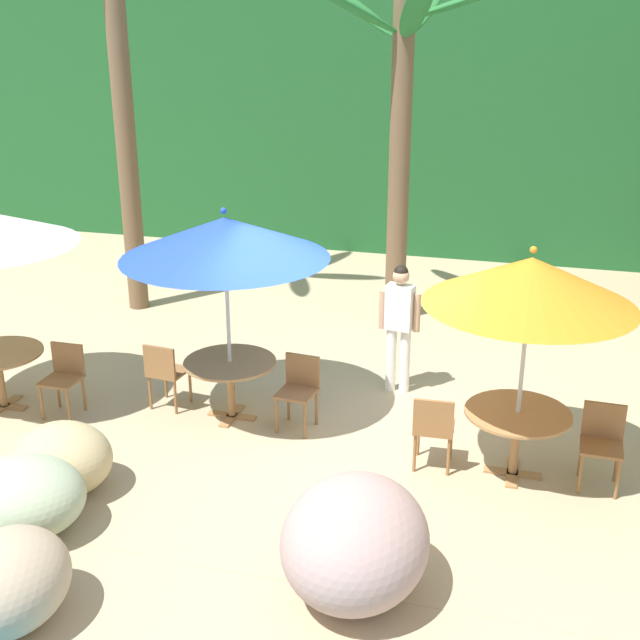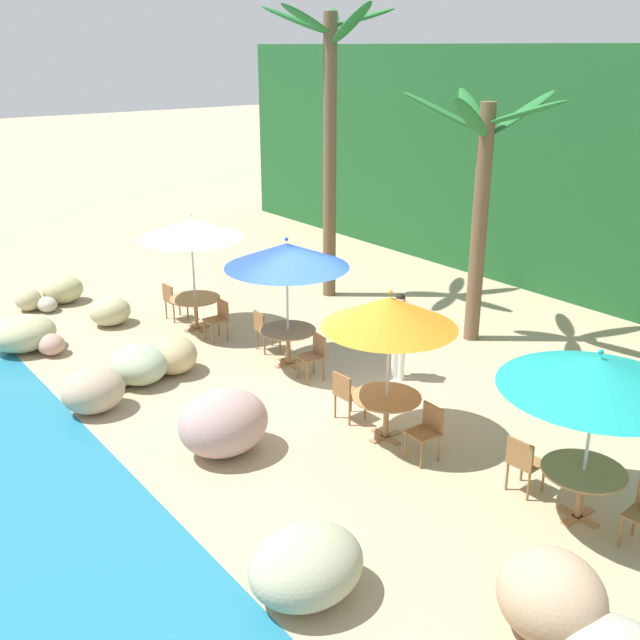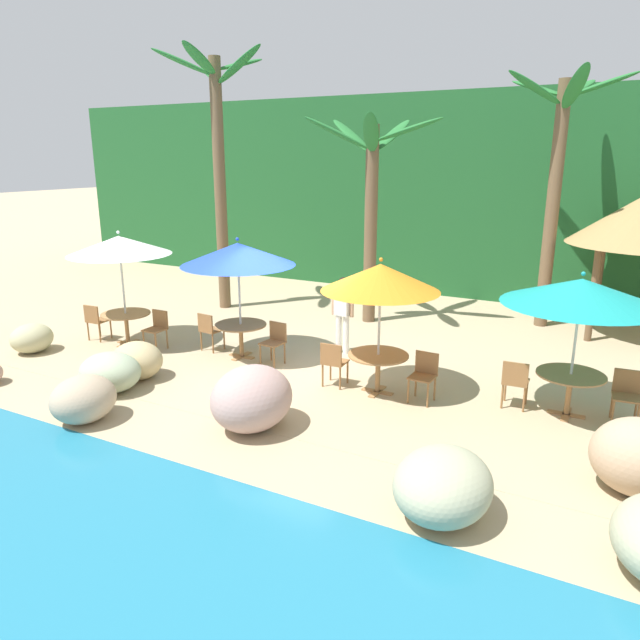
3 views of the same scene
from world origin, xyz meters
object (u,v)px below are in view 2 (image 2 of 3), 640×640
Objects in this scene: umbrella_blue at (287,255)px; dining_table_orange at (387,403)px; chair_blue_inland at (264,328)px; dining_table_teal at (583,478)px; dining_table_blue at (288,335)px; chair_blue_seaward at (315,354)px; umbrella_orange at (390,312)px; waiter_in_white at (399,330)px; umbrella_teal at (598,373)px; palm_tree_nearest at (330,116)px; chair_orange_seaward at (427,429)px; chair_white_inland at (173,299)px; umbrella_white at (191,229)px; chair_teal_inland at (523,461)px; palm_tree_second at (482,179)px; chair_orange_inland at (346,393)px; chair_white_seaward at (219,317)px; dining_table_white at (195,303)px.

dining_table_orange is at bearing -7.66° from umbrella_blue.
dining_table_teal is at bearing 1.00° from chair_blue_inland.
chair_blue_seaward reaches higher than dining_table_blue.
umbrella_orange is 2.59m from waiter_in_white.
chair_blue_seaward is at bearing -178.76° from umbrella_teal.
umbrella_orange is at bearing -7.66° from dining_table_blue.
umbrella_teal is at bearing 1.24° from chair_blue_seaward.
palm_tree_nearest is at bearing 156.32° from waiter_in_white.
palm_tree_nearest is 6.22m from waiter_in_white.
dining_table_teal is 4.88m from waiter_in_white.
umbrella_orange is 3.58m from dining_table_teal.
umbrella_orange reaches higher than chair_orange_seaward.
chair_blue_inland is 5.08m from chair_orange_seaward.
waiter_in_white is at bearing 132.11° from umbrella_orange.
chair_white_inland is at bearing -171.96° from chair_blue_seaward.
umbrella_white is 3.00× the size of chair_blue_inland.
palm_tree_second reaches higher than chair_teal_inland.
umbrella_blue is at bearing 9.95° from umbrella_white.
chair_orange_inland and chair_teal_inland have the same top height.
umbrella_teal is 1.51m from dining_table_teal.
umbrella_blue is at bearing -0.01° from chair_blue_inland.
umbrella_white is 3.00× the size of chair_teal_inland.
umbrella_blue is 2.53m from waiter_in_white.
chair_orange_inland is (-0.85, -0.13, -1.64)m from umbrella_orange.
dining_table_blue is (0.00, 0.00, -1.63)m from umbrella_blue.
chair_white_inland is at bearing -175.73° from umbrella_teal.
chair_white_seaward is at bearing -177.02° from chair_teal_inland.
dining_table_white is 1.00× the size of dining_table_teal.
palm_tree_second is (1.26, 3.94, 1.19)m from umbrella_blue.
palm_tree_nearest is at bearing 148.91° from dining_table_orange.
umbrella_blue is 1.93m from chair_blue_inland.
dining_table_orange is (0.00, 0.00, -1.54)m from umbrella_orange.
chair_orange_inland is 2.04m from waiter_in_white.
dining_table_teal is (8.52, 0.54, 0.10)m from chair_white_seaward.
chair_blue_seaward is 0.17× the size of palm_tree_second.
waiter_in_white reaches higher than chair_orange_inland.
umbrella_orange is at bearing 1.49° from chair_white_inland.
umbrella_blue is 2.97× the size of chair_orange_seaward.
umbrella_orange is (3.35, -0.45, 1.54)m from dining_table_blue.
waiter_in_white is at bearing 25.55° from chair_blue_inland.
umbrella_orange reaches higher than dining_table_blue.
chair_blue_inland is 1.00× the size of chair_orange_inland.
umbrella_orange is 2.28× the size of dining_table_teal.
chair_blue_inland is at bearing 14.10° from dining_table_white.
palm_tree_nearest is (0.72, 3.99, 3.89)m from chair_white_inland.
chair_orange_seaward is at bearing -27.62° from palm_tree_nearest.
chair_teal_inland is (5.69, -0.01, -1.73)m from umbrella_blue.
chair_blue_seaward is at bearing 7.78° from umbrella_white.
chair_white_inland is 0.51× the size of waiter_in_white.
umbrella_blue is at bearing 172.34° from dining_table_orange.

